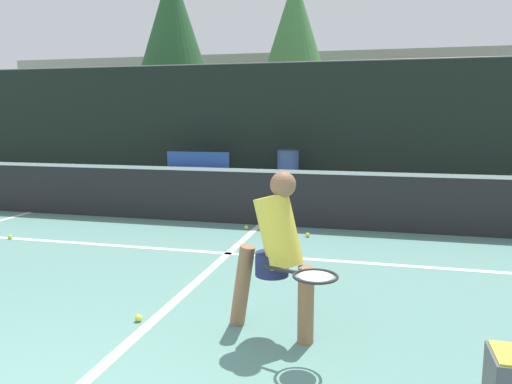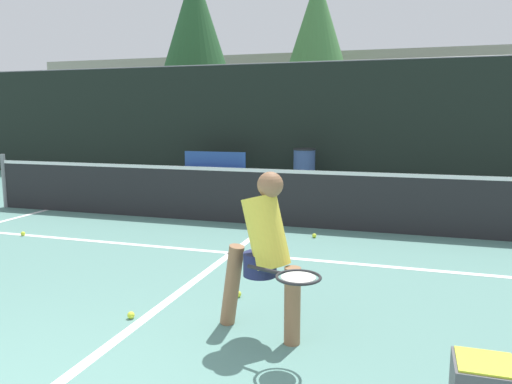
% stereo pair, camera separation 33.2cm
% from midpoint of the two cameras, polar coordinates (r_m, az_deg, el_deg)
% --- Properties ---
extents(court_service_line, '(8.25, 0.10, 0.01)m').
position_cam_midpoint_polar(court_service_line, '(6.73, -1.39, -6.99)').
color(court_service_line, white).
rests_on(court_service_line, ground).
extents(court_center_mark, '(0.10, 5.83, 0.01)m').
position_cam_midpoint_polar(court_center_mark, '(5.75, -4.95, -9.79)').
color(court_center_mark, white).
rests_on(court_center_mark, ground).
extents(net, '(11.09, 0.09, 1.07)m').
position_cam_midpoint_polar(net, '(8.33, 2.65, -0.36)').
color(net, slate).
rests_on(net, ground).
extents(fence_back, '(24.00, 0.06, 3.24)m').
position_cam_midpoint_polar(fence_back, '(13.55, 8.63, 7.75)').
color(fence_back, black).
rests_on(fence_back, ground).
extents(player_practicing, '(1.05, 0.79, 1.39)m').
position_cam_midpoint_polar(player_practicing, '(4.11, 3.32, -6.48)').
color(player_practicing, '#8C6042').
rests_on(player_practicing, ground).
extents(tennis_ball_scattered_2, '(0.07, 0.07, 0.07)m').
position_cam_midpoint_polar(tennis_ball_scattered_2, '(4.76, -12.12, -13.62)').
color(tennis_ball_scattered_2, '#D1E033').
rests_on(tennis_ball_scattered_2, ground).
extents(tennis_ball_scattered_5, '(0.07, 0.07, 0.07)m').
position_cam_midpoint_polar(tennis_ball_scattered_5, '(7.62, 7.93, -4.97)').
color(tennis_ball_scattered_5, '#D1E033').
rests_on(tennis_ball_scattered_5, ground).
extents(tennis_ball_scattered_7, '(0.07, 0.07, 0.07)m').
position_cam_midpoint_polar(tennis_ball_scattered_7, '(8.09, 0.98, -4.06)').
color(tennis_ball_scattered_7, '#D1E033').
rests_on(tennis_ball_scattered_7, ground).
extents(tennis_ball_scattered_9, '(0.07, 0.07, 0.07)m').
position_cam_midpoint_polar(tennis_ball_scattered_9, '(5.16, -0.19, -11.60)').
color(tennis_ball_scattered_9, '#D1E033').
rests_on(tennis_ball_scattered_9, ground).
extents(tennis_ball_scattered_10, '(0.07, 0.07, 0.07)m').
position_cam_midpoint_polar(tennis_ball_scattered_10, '(8.40, -24.07, -4.37)').
color(tennis_ball_scattered_10, '#D1E033').
rests_on(tennis_ball_scattered_10, ground).
extents(courtside_bench, '(1.75, 0.42, 0.86)m').
position_cam_midpoint_polar(courtside_bench, '(13.43, -4.17, 2.94)').
color(courtside_bench, '#2D519E').
rests_on(courtside_bench, ground).
extents(trash_bin, '(0.58, 0.58, 0.99)m').
position_cam_midpoint_polar(trash_bin, '(12.95, 6.27, 2.80)').
color(trash_bin, '#384C7F').
rests_on(trash_bin, ground).
extents(parked_car, '(1.62, 4.62, 1.53)m').
position_cam_midpoint_polar(parked_car, '(16.64, -1.56, 4.68)').
color(parked_car, maroon).
rests_on(parked_car, ground).
extents(tree_west, '(2.93, 2.93, 7.81)m').
position_cam_midpoint_polar(tree_west, '(21.48, -6.53, 18.56)').
color(tree_west, brown).
rests_on(tree_west, ground).
extents(tree_mid, '(2.87, 2.87, 7.66)m').
position_cam_midpoint_polar(tree_mid, '(22.15, 7.44, 17.96)').
color(tree_mid, brown).
rests_on(tree_mid, ground).
extents(building_far, '(36.00, 2.40, 4.85)m').
position_cam_midpoint_polar(building_far, '(25.74, 12.97, 9.87)').
color(building_far, gray).
rests_on(building_far, ground).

